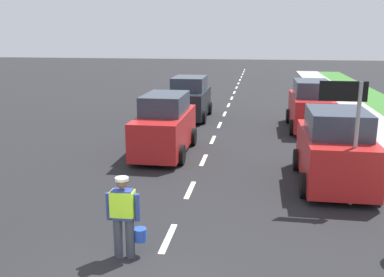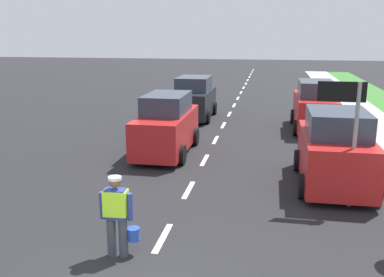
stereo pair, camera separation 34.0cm
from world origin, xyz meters
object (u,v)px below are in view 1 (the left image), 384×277
object	(u,v)px
road_worker	(124,213)
lane_direction_sign	(348,113)
car_parked_curbside	(335,150)
car_oncoming_second	(189,99)
car_oncoming_lead	(165,126)
car_parked_far	(310,107)

from	to	relation	value
road_worker	lane_direction_sign	xyz separation A→B (m)	(4.72, 3.53, 1.48)
car_parked_curbside	car_oncoming_second	world-z (taller)	car_parked_curbside
car_oncoming_lead	car_oncoming_second	distance (m)	6.84
car_parked_far	car_parked_curbside	world-z (taller)	car_parked_far
car_oncoming_second	car_parked_curbside	bearing A→B (deg)	-58.22
car_oncoming_second	lane_direction_sign	bearing A→B (deg)	-62.06
car_parked_far	car_oncoming_lead	xyz separation A→B (m)	(-5.73, -5.04, -0.03)
car_parked_curbside	car_oncoming_second	xyz separation A→B (m)	(-5.83, 9.40, -0.04)
road_worker	car_oncoming_lead	distance (m)	7.69
car_parked_far	car_oncoming_second	bearing A→B (deg)	163.11
car_oncoming_lead	road_worker	bearing A→B (deg)	-83.47
lane_direction_sign	car_oncoming_lead	xyz separation A→B (m)	(-5.59, 4.10, -1.38)
lane_direction_sign	car_oncoming_lead	bearing A→B (deg)	143.74
road_worker	car_oncoming_lead	xyz separation A→B (m)	(-0.87, 7.64, 0.09)
road_worker	car_parked_far	xyz separation A→B (m)	(4.86, 12.67, 0.12)
road_worker	car_parked_far	distance (m)	13.57
car_oncoming_lead	car_parked_curbside	bearing A→B (deg)	-24.53
road_worker	lane_direction_sign	distance (m)	6.08
road_worker	car_parked_curbside	distance (m)	6.95
lane_direction_sign	road_worker	bearing A→B (deg)	-143.18
road_worker	car_parked_curbside	xyz separation A→B (m)	(4.74, 5.08, 0.11)
road_worker	car_parked_far	world-z (taller)	car_parked_far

